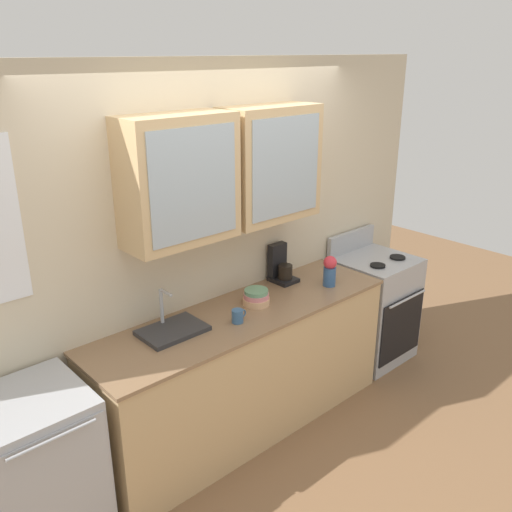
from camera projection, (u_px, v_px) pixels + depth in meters
ground_plane at (246, 424)px, 4.09m from camera, size 10.00×10.00×0.00m
back_wall_unit at (214, 232)px, 3.80m from camera, size 4.34×0.42×2.58m
counter at (245, 370)px, 3.93m from camera, size 2.31×0.64×0.93m
stove_range at (373, 307)px, 4.87m from camera, size 0.63×0.65×1.11m
sink_faucet at (172, 329)px, 3.48m from camera, size 0.41×0.28×0.27m
bowl_stack at (256, 297)px, 3.86m from camera, size 0.19×0.19×0.11m
vase at (330, 270)px, 4.14m from camera, size 0.10×0.10×0.24m
cup_near_sink at (238, 316)px, 3.60m from camera, size 0.11×0.08×0.09m
dishwasher at (39, 472)px, 2.98m from camera, size 0.59×0.62×0.93m
coffee_maker at (281, 267)px, 4.24m from camera, size 0.17×0.20×0.29m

